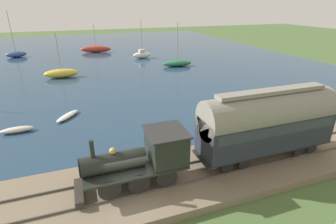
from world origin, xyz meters
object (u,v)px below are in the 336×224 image
(passenger_coach, at_px, (268,121))
(sailboat_red, at_px, (96,49))
(sailboat_yellow, at_px, (61,73))
(sailboat_green, at_px, (177,63))
(sailboat_white, at_px, (142,55))
(rowboat_off_pier, at_px, (17,130))
(steam_locomotive, at_px, (146,155))
(rowboat_mid_harbor, at_px, (68,116))
(sailboat_blue, at_px, (16,54))

(passenger_coach, height_order, sailboat_red, sailboat_red)
(sailboat_yellow, relative_size, sailboat_green, 0.89)
(sailboat_white, distance_m, rowboat_off_pier, 32.16)
(sailboat_green, distance_m, sailboat_white, 9.53)
(steam_locomotive, xyz_separation_m, sailboat_yellow, (27.64, 4.99, -1.67))
(passenger_coach, xyz_separation_m, sailboat_white, (37.43, -1.46, -2.40))
(sailboat_white, bearing_deg, steam_locomotive, 158.29)
(sailboat_red, distance_m, sailboat_yellow, 20.47)
(rowboat_off_pier, relative_size, rowboat_mid_harbor, 0.91)
(sailboat_yellow, distance_m, rowboat_mid_harbor, 15.34)
(sailboat_blue, bearing_deg, sailboat_red, -100.49)
(steam_locomotive, xyz_separation_m, rowboat_mid_harbor, (12.32, 4.27, -2.13))
(sailboat_green, bearing_deg, passenger_coach, 176.08)
(sailboat_blue, relative_size, rowboat_mid_harbor, 3.04)
(passenger_coach, height_order, sailboat_yellow, sailboat_yellow)
(sailboat_yellow, relative_size, sailboat_white, 0.91)
(sailboat_blue, bearing_deg, rowboat_off_pier, 176.80)
(steam_locomotive, height_order, sailboat_yellow, sailboat_yellow)
(sailboat_yellow, xyz_separation_m, rowboat_mid_harbor, (-15.32, -0.71, -0.46))
(passenger_coach, height_order, sailboat_green, sailboat_green)
(sailboat_red, distance_m, sailboat_white, 12.30)
(sailboat_green, xyz_separation_m, rowboat_off_pier, (-18.16, 21.41, -0.29))
(passenger_coach, xyz_separation_m, sailboat_yellow, (27.64, 12.92, -2.47))
(steam_locomotive, bearing_deg, sailboat_red, -2.03)
(rowboat_off_pier, distance_m, rowboat_mid_harbor, 4.33)
(passenger_coach, distance_m, rowboat_off_pier, 19.50)
(sailboat_red, xyz_separation_m, rowboat_off_pier, (-36.46, 9.88, -0.46))
(passenger_coach, bearing_deg, rowboat_mid_harbor, 44.74)
(sailboat_white, bearing_deg, sailboat_yellow, 116.63)
(sailboat_red, height_order, sailboat_yellow, sailboat_yellow)
(steam_locomotive, height_order, sailboat_white, sailboat_white)
(passenger_coach, height_order, sailboat_blue, sailboat_blue)
(sailboat_blue, bearing_deg, sailboat_green, -135.54)
(sailboat_yellow, distance_m, sailboat_white, 17.40)
(passenger_coach, distance_m, sailboat_green, 29.28)
(sailboat_yellow, bearing_deg, passenger_coach, -152.91)
(sailboat_yellow, bearing_deg, sailboat_green, -84.63)
(steam_locomotive, distance_m, rowboat_off_pier, 13.52)
(sailboat_white, bearing_deg, rowboat_mid_harbor, 143.82)
(sailboat_white, bearing_deg, passenger_coach, 170.14)
(passenger_coach, bearing_deg, rowboat_off_pier, 56.89)
(rowboat_mid_harbor, bearing_deg, sailboat_white, -81.92)
(sailboat_green, height_order, sailboat_white, sailboat_green)
(sailboat_blue, distance_m, rowboat_off_pier, 36.55)
(sailboat_blue, xyz_separation_m, rowboat_mid_harbor, (-34.37, -9.32, -0.45))
(sailboat_yellow, relative_size, rowboat_mid_harbor, 2.19)
(steam_locomotive, bearing_deg, rowboat_mid_harbor, 19.12)
(passenger_coach, xyz_separation_m, sailboat_red, (47.00, 6.27, -2.40))
(sailboat_blue, bearing_deg, passenger_coach, -166.90)
(steam_locomotive, bearing_deg, sailboat_blue, 16.23)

